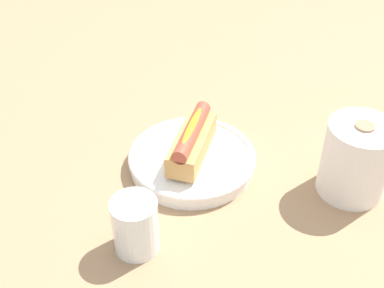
{
  "coord_description": "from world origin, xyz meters",
  "views": [
    {
      "loc": [
        0.59,
        0.28,
        0.58
      ],
      "look_at": [
        -0.01,
        0.01,
        0.05
      ],
      "focal_mm": 45.78,
      "sensor_mm": 36.0,
      "label": 1
    }
  ],
  "objects_px": {
    "paper_towel_roll": "(356,159)",
    "hotdog_front": "(192,140)",
    "water_glass": "(136,228)",
    "serving_bowl": "(192,159)"
  },
  "relations": [
    {
      "from": "paper_towel_roll",
      "to": "hotdog_front",
      "type": "bearing_deg",
      "value": -77.48
    },
    {
      "from": "water_glass",
      "to": "paper_towel_roll",
      "type": "distance_m",
      "value": 0.37
    },
    {
      "from": "serving_bowl",
      "to": "paper_towel_roll",
      "type": "bearing_deg",
      "value": 102.52
    },
    {
      "from": "serving_bowl",
      "to": "paper_towel_roll",
      "type": "height_order",
      "value": "paper_towel_roll"
    },
    {
      "from": "hotdog_front",
      "to": "serving_bowl",
      "type": "bearing_deg",
      "value": -26.57
    },
    {
      "from": "water_glass",
      "to": "serving_bowl",
      "type": "bearing_deg",
      "value": -179.21
    },
    {
      "from": "hotdog_front",
      "to": "paper_towel_roll",
      "type": "height_order",
      "value": "paper_towel_roll"
    },
    {
      "from": "hotdog_front",
      "to": "paper_towel_roll",
      "type": "relative_size",
      "value": 1.16
    },
    {
      "from": "hotdog_front",
      "to": "paper_towel_roll",
      "type": "distance_m",
      "value": 0.27
    },
    {
      "from": "hotdog_front",
      "to": "water_glass",
      "type": "distance_m",
      "value": 0.2
    }
  ]
}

